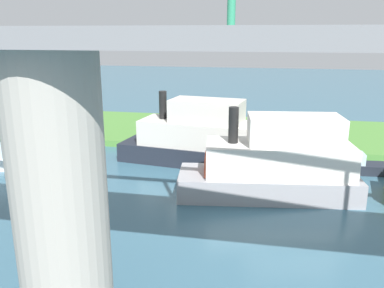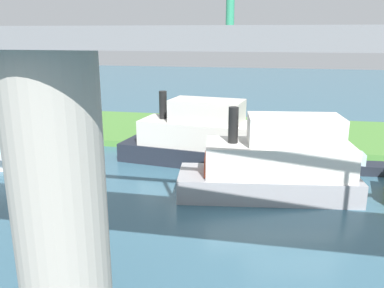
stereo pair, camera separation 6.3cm
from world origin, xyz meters
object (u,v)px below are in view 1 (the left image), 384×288
Objects in this scene: mooring_post at (219,136)px; pontoon_yellow at (194,137)px; riverboat_paddlewheel at (9,159)px; skiff_small at (358,165)px; motorboat_white at (274,164)px; bridge_pylon at (60,197)px; person_on_bank at (167,129)px.

mooring_post is 5.01m from pontoon_yellow.
riverboat_paddlewheel is 0.52× the size of pontoon_yellow.
motorboat_white is at bearing 42.99° from skiff_small.
person_on_bank is at bearing -83.54° from bridge_pylon.
motorboat_white is (-8.82, 10.01, 0.69)m from person_on_bank.
mooring_post is at bearing -94.96° from bridge_pylon.
person_on_bank reaches higher than mooring_post.
bridge_pylon reaches higher than skiff_small.
motorboat_white is 7.61m from pontoon_yellow.
pontoon_yellow reaches higher than person_on_bank.
bridge_pylon is 1.63× the size of riverboat_paddlewheel.
person_on_bank is 1.97× the size of mooring_post.
pontoon_yellow reaches higher than riverboat_paddlewheel.
skiff_small is (-9.96, 4.77, -0.36)m from mooring_post.
mooring_post is (-1.89, -21.80, -3.47)m from bridge_pylon.
pontoon_yellow is at bearing 76.27° from mooring_post.
bridge_pylon is 17.23m from pontoon_yellow.
mooring_post is at bearing -103.73° from pontoon_yellow.
mooring_post is at bearing 178.66° from person_on_bank.
bridge_pylon is at bearing 87.55° from pontoon_yellow.
skiff_small is at bearing 161.23° from person_on_bank.
skiff_small is at bearing -171.23° from riverboat_paddlewheel.
person_on_bank is 0.33× the size of skiff_small.
pontoon_yellow is (-0.73, -17.04, -2.46)m from bridge_pylon.
riverboat_paddlewheel is (13.44, 8.38, -0.26)m from mooring_post.
person_on_bank is 0.13× the size of motorboat_white.
mooring_post is 15.84m from riverboat_paddlewheel.
mooring_post is 0.13× the size of riverboat_paddlewheel.
riverboat_paddlewheel is (9.07, 8.48, -0.60)m from person_on_bank.
riverboat_paddlewheel is at bearing 8.77° from skiff_small.
mooring_post is 0.07× the size of pontoon_yellow.
pontoon_yellow is 11.21m from skiff_small.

